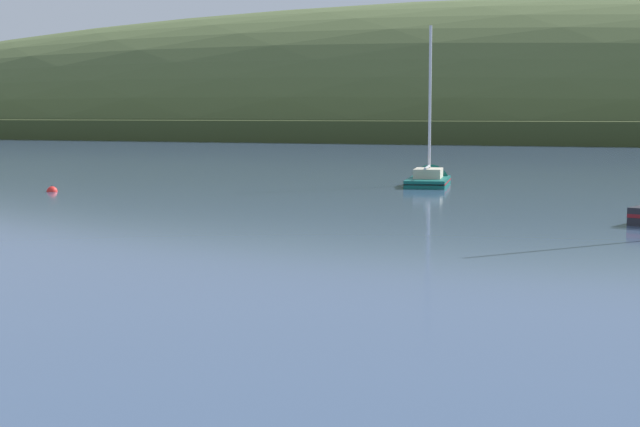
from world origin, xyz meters
TOP-DOWN VIEW (x-y plane):
  - far_shoreline_hill at (-16.74, 218.70)m, footprint 570.21×152.09m
  - sailboat_midwater_white at (-0.88, 64.76)m, footprint 3.57×8.02m
  - mooring_buoy_midchannel at (-24.35, 51.05)m, footprint 0.74×0.74m

SIDE VIEW (x-z plane):
  - mooring_buoy_midchannel at x=-24.35m, z-range -0.41..0.41m
  - far_shoreline_hill at x=-16.74m, z-range -30.89..31.14m
  - sailboat_midwater_white at x=-0.88m, z-range -6.29..6.75m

